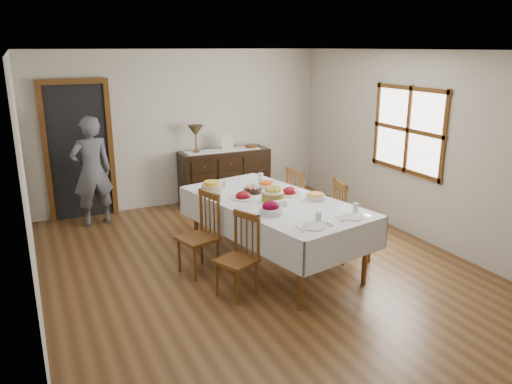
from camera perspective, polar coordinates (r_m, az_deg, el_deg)
name	(u,v)px	position (r m, az deg, el deg)	size (l,w,h in m)	color
ground	(259,267)	(6.26, 0.40, -8.61)	(6.00, 6.00, 0.00)	brown
room_shell	(234,132)	(6.09, -2.55, 6.86)	(5.02, 6.02, 2.65)	white
dining_table	(274,208)	(6.08, 2.06, -1.81)	(1.73, 2.66, 0.85)	silver
chair_left_near	(239,255)	(5.45, -1.91, -7.19)	(0.51, 0.51, 0.92)	#5B3414
chair_left_far	(201,233)	(6.01, -6.29, -4.67)	(0.51, 0.51, 0.98)	#5B3414
chair_right_near	(349,220)	(6.43, 10.56, -3.19)	(0.52, 0.52, 1.03)	#5B3414
chair_right_far	(303,204)	(7.00, 5.36, -1.35)	(0.47, 0.47, 1.03)	#5B3414
sideboard	(225,176)	(8.70, -3.60, 1.82)	(1.54, 0.56, 0.93)	black
person	(92,168)	(7.87, -18.28, 2.65)	(0.56, 0.36, 1.78)	#54565F
bread_basket	(273,194)	(5.99, 1.94, -0.28)	(0.27, 0.27, 0.18)	brown
egg_basket	(252,190)	(6.35, -0.41, 0.26)	(0.23, 0.23, 0.11)	black
ham_platter_a	(243,196)	(6.10, -1.48, -0.51)	(0.31, 0.31, 0.11)	silver
ham_platter_b	(290,192)	(6.29, 3.85, -0.04)	(0.33, 0.33, 0.11)	silver
beet_bowl	(271,209)	(5.53, 1.71, -1.95)	(0.26, 0.26, 0.15)	silver
carrot_bowl	(266,185)	(6.57, 1.16, 0.80)	(0.24, 0.24, 0.08)	silver
pineapple_bowl	(212,187)	(6.39, -5.08, 0.53)	(0.27, 0.27, 0.14)	tan
casserole_dish	(316,196)	(6.12, 6.82, -0.51)	(0.25, 0.25, 0.08)	silver
butter_dish	(280,204)	(5.81, 2.76, -1.35)	(0.16, 0.12, 0.07)	silver
setting_left	(315,223)	(5.24, 6.75, -3.58)	(0.44, 0.31, 0.10)	silver
setting_right	(353,214)	(5.60, 11.04, -2.46)	(0.44, 0.31, 0.10)	silver
glass_far_a	(225,184)	(6.59, -3.58, 0.90)	(0.07, 0.07, 0.09)	silver
glass_far_b	(261,177)	(6.95, 0.54, 1.76)	(0.07, 0.07, 0.10)	silver
runner	(222,150)	(8.57, -3.90, 4.79)	(1.30, 0.35, 0.01)	white
table_lamp	(196,132)	(8.37, -6.92, 6.87)	(0.26, 0.26, 0.46)	brown
picture_frame	(227,142)	(8.55, -3.33, 5.70)	(0.22, 0.08, 0.28)	#CAB391
deco_bowl	(251,146)	(8.77, -0.60, 5.25)	(0.20, 0.20, 0.06)	#5B3414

